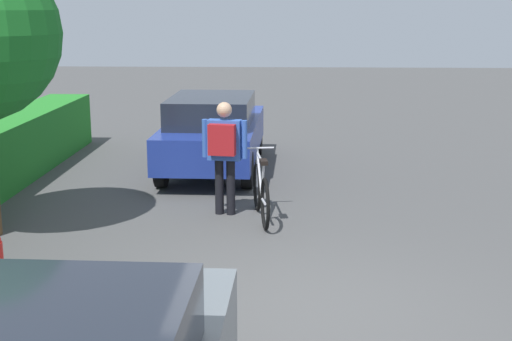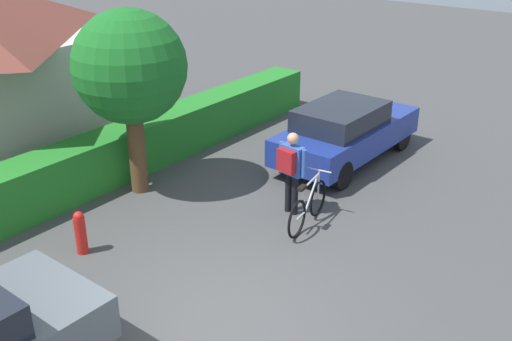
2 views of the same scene
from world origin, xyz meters
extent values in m
plane|color=#474747|center=(0.00, 0.00, 0.00)|extent=(60.00, 60.00, 0.00)
cube|color=#237B26|center=(0.00, 5.11, 0.55)|extent=(18.39, 0.90, 1.10)
cylinder|color=black|center=(-1.93, 2.37, 0.32)|extent=(0.65, 0.19, 0.65)
cube|color=navy|center=(6.52, 1.57, 0.63)|extent=(4.22, 1.74, 0.62)
cube|color=#1E232D|center=(6.19, 1.58, 1.19)|extent=(2.15, 1.50, 0.49)
cylinder|color=black|center=(7.96, 2.28, 0.32)|extent=(0.64, 0.19, 0.63)
cylinder|color=black|center=(7.93, 0.80, 0.32)|extent=(0.64, 0.19, 0.63)
cylinder|color=black|center=(5.12, 2.34, 0.32)|extent=(0.64, 0.19, 0.63)
cylinder|color=black|center=(5.09, 0.86, 0.32)|extent=(0.64, 0.19, 0.63)
torus|color=black|center=(3.76, 0.64, 0.37)|extent=(0.73, 0.16, 0.73)
torus|color=black|center=(2.81, 0.49, 0.37)|extent=(0.73, 0.16, 0.73)
cylinder|color=silver|center=(3.46, 0.59, 0.64)|extent=(0.62, 0.13, 0.61)
cylinder|color=silver|center=(3.08, 0.53, 0.62)|extent=(0.22, 0.07, 0.56)
cylinder|color=silver|center=(3.35, 0.57, 0.88)|extent=(0.73, 0.15, 0.06)
cylinder|color=silver|center=(2.99, 0.52, 0.36)|extent=(0.37, 0.09, 0.05)
cylinder|color=silver|center=(3.76, 0.64, 0.65)|extent=(0.04, 0.04, 0.57)
cube|color=black|center=(2.98, 0.52, 0.92)|extent=(0.23, 0.13, 0.06)
cylinder|color=silver|center=(3.76, 0.64, 0.97)|extent=(0.10, 0.50, 0.03)
cylinder|color=black|center=(3.55, 1.19, 0.42)|extent=(0.13, 0.13, 0.83)
cylinder|color=black|center=(3.52, 1.02, 0.42)|extent=(0.13, 0.13, 0.83)
cube|color=#3359B2|center=(3.54, 1.11, 1.13)|extent=(0.27, 0.51, 0.59)
sphere|color=tan|center=(3.54, 1.11, 1.57)|extent=(0.23, 0.23, 0.23)
cylinder|color=#3359B2|center=(3.58, 1.40, 1.14)|extent=(0.09, 0.09, 0.56)
cylinder|color=#3359B2|center=(3.49, 0.82, 1.14)|extent=(0.09, 0.09, 0.56)
cube|color=maroon|center=(3.38, 1.13, 1.16)|extent=(0.21, 0.41, 0.45)
cylinder|color=brown|center=(2.41, 4.24, 1.00)|extent=(0.36, 0.36, 2.01)
sphere|color=#1B6A23|center=(2.41, 4.24, 2.69)|extent=(2.28, 2.28, 2.28)
cylinder|color=red|center=(0.07, 3.17, 0.35)|extent=(0.20, 0.20, 0.70)
sphere|color=red|center=(0.07, 3.17, 0.72)|extent=(0.18, 0.18, 0.18)
camera|label=1|loc=(-6.60, 0.22, 3.02)|focal=49.63mm
camera|label=2|loc=(-5.30, -4.77, 5.68)|focal=42.30mm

